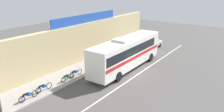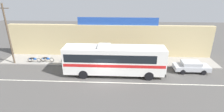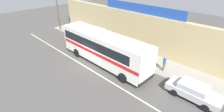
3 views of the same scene
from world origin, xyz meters
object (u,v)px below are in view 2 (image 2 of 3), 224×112
at_px(parked_car, 191,66).
at_px(motorcycle_black, 67,60).
at_px(utility_pole, 8,34).
at_px(motorcycle_blue, 77,60).
at_px(intercity_bus, 114,59).
at_px(pedestrian_far_left, 146,57).
at_px(motorcycle_orange, 47,59).
at_px(motorcycle_red, 34,59).
at_px(pedestrian_by_curb, 158,57).

height_order(parked_car, motorcycle_black, parked_car).
relative_size(utility_pole, motorcycle_blue, 4.14).
xyz_separation_m(intercity_bus, pedestrian_far_left, (4.25, 3.34, -0.95)).
bearing_deg(pedestrian_far_left, motorcycle_orange, -178.99).
relative_size(motorcycle_red, pedestrian_far_left, 1.12).
bearing_deg(motorcycle_red, motorcycle_black, 0.90).
distance_m(intercity_bus, motorcycle_orange, 10.05).
height_order(intercity_bus, motorcycle_red, intercity_bus).
bearing_deg(motorcycle_blue, parked_car, -6.94).
bearing_deg(parked_car, motorcycle_red, 175.62).
bearing_deg(pedestrian_by_curb, motorcycle_red, -178.79).
bearing_deg(pedestrian_by_curb, pedestrian_far_left, 176.93).
height_order(parked_car, motorcycle_orange, parked_car).
bearing_deg(motorcycle_orange, motorcycle_blue, 0.14).
height_order(motorcycle_red, motorcycle_blue, same).
distance_m(utility_pole, motorcycle_black, 8.21).
height_order(parked_car, motorcycle_red, parked_car).
relative_size(utility_pole, motorcycle_orange, 4.31).
distance_m(intercity_bus, utility_pole, 14.24).
distance_m(motorcycle_orange, motorcycle_black, 2.91).
relative_size(motorcycle_blue, pedestrian_by_curb, 1.15).
distance_m(motorcycle_black, pedestrian_by_curb, 12.44).
bearing_deg(motorcycle_black, motorcycle_orange, 177.37).
xyz_separation_m(parked_car, motorcycle_orange, (-19.12, 1.81, -0.17)).
bearing_deg(utility_pole, pedestrian_far_left, 2.69).
distance_m(motorcycle_orange, pedestrian_far_left, 13.70).
bearing_deg(utility_pole, motorcycle_black, 3.72).
distance_m(intercity_bus, motorcycle_red, 11.68).
relative_size(parked_car, pedestrian_by_curb, 2.57).
height_order(parked_car, pedestrian_far_left, pedestrian_far_left).
relative_size(intercity_bus, motorcycle_black, 6.49).
height_order(intercity_bus, motorcycle_black, intercity_bus).
relative_size(motorcycle_orange, motorcycle_blue, 0.96).
height_order(motorcycle_black, motorcycle_blue, same).
bearing_deg(intercity_bus, motorcycle_orange, 161.86).
relative_size(parked_car, motorcycle_black, 2.36).
height_order(intercity_bus, pedestrian_by_curb, intercity_bus).
height_order(utility_pole, motorcycle_orange, utility_pole).
bearing_deg(pedestrian_by_curb, motorcycle_orange, -179.42).
height_order(motorcycle_red, pedestrian_by_curb, pedestrian_by_curb).
xyz_separation_m(utility_pole, motorcycle_black, (7.31, 0.47, -3.71)).
bearing_deg(motorcycle_blue, motorcycle_red, -177.91).
relative_size(motorcycle_red, motorcycle_blue, 0.98).
bearing_deg(motorcycle_red, pedestrian_by_curb, 1.21).
distance_m(parked_car, motorcycle_blue, 15.05).
xyz_separation_m(motorcycle_orange, motorcycle_red, (-1.77, -0.21, 0.00)).
bearing_deg(pedestrian_by_curb, parked_car, -27.37).
height_order(utility_pole, motorcycle_black, utility_pole).
height_order(motorcycle_blue, pedestrian_far_left, pedestrian_far_left).
relative_size(motorcycle_orange, pedestrian_far_left, 1.10).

